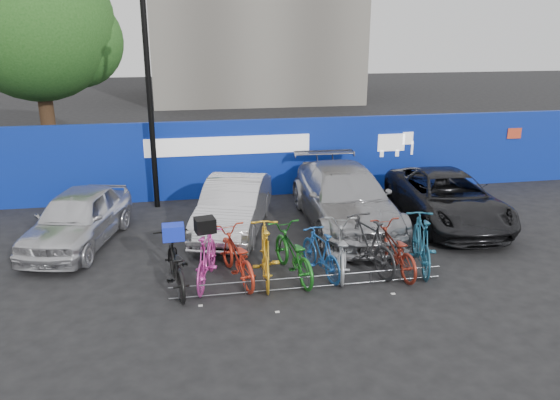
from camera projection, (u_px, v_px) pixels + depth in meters
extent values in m
plane|color=black|center=(303.00, 276.00, 11.62)|extent=(100.00, 100.00, 0.00)
cube|color=#0B269C|center=(261.00, 158.00, 16.88)|extent=(22.00, 0.15, 2.40)
cube|color=white|center=(229.00, 146.00, 16.48)|extent=(5.00, 0.02, 0.55)
cube|color=white|center=(391.00, 143.00, 17.40)|extent=(1.20, 0.02, 0.90)
cube|color=#D64325|center=(514.00, 133.00, 18.09)|extent=(0.50, 0.02, 0.35)
cylinder|color=#382314|center=(47.00, 118.00, 19.19)|extent=(0.50, 0.50, 4.00)
sphere|color=#1E4F18|center=(35.00, 23.00, 18.22)|extent=(5.20, 5.20, 5.20)
sphere|color=#1E4F18|center=(76.00, 41.00, 18.89)|extent=(3.20, 3.20, 3.20)
cylinder|color=black|center=(150.00, 105.00, 15.23)|extent=(0.16, 0.16, 6.00)
cylinder|color=#595B60|center=(309.00, 277.00, 10.98)|extent=(5.60, 0.03, 0.03)
cylinder|color=#595B60|center=(309.00, 287.00, 11.05)|extent=(5.60, 0.03, 0.03)
cylinder|color=#595B60|center=(179.00, 294.00, 10.57)|extent=(0.03, 0.03, 0.28)
cylinder|color=#595B60|center=(245.00, 288.00, 10.80)|extent=(0.03, 0.03, 0.28)
cylinder|color=#595B60|center=(309.00, 283.00, 11.02)|extent=(0.03, 0.03, 0.28)
cylinder|color=#595B60|center=(371.00, 278.00, 11.24)|extent=(0.03, 0.03, 0.28)
cylinder|color=#595B60|center=(430.00, 273.00, 11.46)|extent=(0.03, 0.03, 0.28)
imported|color=silver|center=(78.00, 218.00, 13.14)|extent=(2.56, 4.27, 1.36)
imported|color=#B6B5BA|center=(234.00, 206.00, 14.02)|extent=(2.56, 4.37, 1.36)
imported|color=#9D9DA2|center=(345.00, 198.00, 14.39)|extent=(2.32, 5.39, 1.55)
imported|color=black|center=(447.00, 198.00, 14.69)|extent=(2.62, 5.03, 1.35)
imported|color=black|center=(175.00, 264.00, 10.97)|extent=(0.97, 2.09, 1.06)
imported|color=#CA379B|center=(206.00, 258.00, 11.16)|extent=(0.98, 1.96, 1.14)
imported|color=red|center=(236.00, 256.00, 11.33)|extent=(1.13, 2.13, 1.06)
imported|color=gold|center=(266.00, 253.00, 11.28)|extent=(0.78, 2.09, 1.23)
imported|color=#1A6B1C|center=(293.00, 253.00, 11.47)|extent=(1.07, 2.13, 1.07)
imported|color=#1D52A2|center=(321.00, 253.00, 11.55)|extent=(0.87, 1.76, 1.02)
imported|color=#989B9E|center=(341.00, 249.00, 11.71)|extent=(1.19, 2.14, 1.07)
imported|color=#262729|center=(368.00, 244.00, 11.79)|extent=(1.07, 2.10, 1.22)
imported|color=maroon|center=(394.00, 249.00, 11.74)|extent=(0.85, 2.02, 1.03)
imported|color=#1C5471|center=(421.00, 242.00, 11.84)|extent=(1.05, 2.12, 1.22)
cube|color=#162DD4|center=(173.00, 232.00, 10.76)|extent=(0.44, 0.34, 0.30)
cube|color=black|center=(205.00, 225.00, 10.95)|extent=(0.45, 0.42, 0.29)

